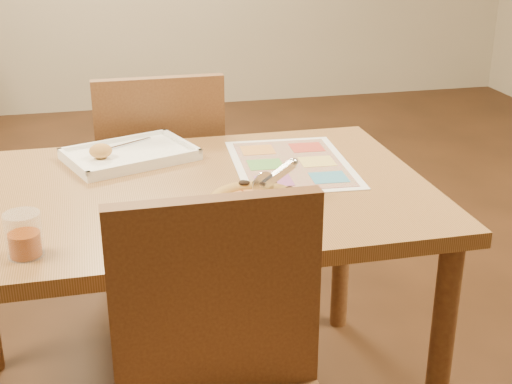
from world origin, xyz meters
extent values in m
cube|color=olive|center=(0.00, 0.00, 0.70)|extent=(1.30, 0.85, 0.04)
cylinder|color=brown|center=(0.59, -0.36, 0.34)|extent=(0.06, 0.06, 0.68)
cylinder|color=brown|center=(0.59, 0.36, 0.34)|extent=(0.06, 0.06, 0.68)
cube|color=brown|center=(0.00, -0.51, 0.68)|extent=(0.42, 0.04, 0.45)
cube|color=brown|center=(0.00, 0.70, 0.45)|extent=(0.42, 0.42, 0.04)
cube|color=brown|center=(0.00, 0.51, 0.68)|extent=(0.42, 0.04, 0.45)
cylinder|color=white|center=(0.16, -0.19, 0.73)|extent=(0.25, 0.25, 0.01)
cylinder|color=gold|center=(0.15, -0.19, 0.74)|extent=(0.22, 0.22, 0.01)
cylinder|color=#D5C474|center=(0.15, -0.19, 0.75)|extent=(0.19, 0.19, 0.01)
torus|color=gold|center=(0.15, -0.19, 0.75)|extent=(0.23, 0.23, 0.03)
cylinder|color=silver|center=(0.18, -0.18, 0.78)|extent=(0.06, 0.03, 0.07)
cube|color=silver|center=(0.22, -0.16, 0.80)|extent=(0.10, 0.06, 0.05)
cube|color=white|center=(-0.11, 0.26, 0.73)|extent=(0.41, 0.34, 0.02)
cube|color=silver|center=(-0.11, 0.26, 0.74)|extent=(0.15, 0.10, 0.00)
ellipsoid|color=#D18A4B|center=(-0.20, 0.24, 0.76)|extent=(0.07, 0.05, 0.04)
cylinder|color=#84330A|center=(-0.37, -0.30, 0.75)|extent=(0.07, 0.07, 0.05)
cylinder|color=white|center=(-0.37, -0.30, 0.77)|extent=(0.08, 0.08, 0.10)
cube|color=white|center=(0.33, 0.11, 0.72)|extent=(0.35, 0.47, 0.00)
camera|label=1|loc=(-0.20, -1.72, 1.41)|focal=50.00mm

